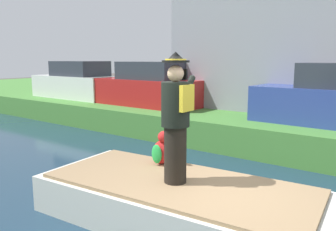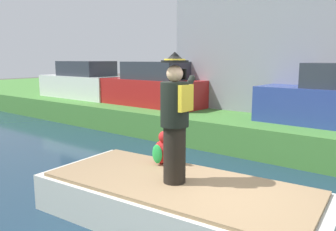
{
  "view_description": "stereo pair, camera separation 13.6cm",
  "coord_description": "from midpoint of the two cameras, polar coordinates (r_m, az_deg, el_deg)",
  "views": [
    {
      "loc": [
        -3.84,
        -2.11,
        2.47
      ],
      "look_at": [
        0.24,
        0.93,
        1.61
      ],
      "focal_mm": 36.17,
      "sensor_mm": 36.0,
      "label": 1
    },
    {
      "loc": [
        -3.75,
        -2.22,
        2.47
      ],
      "look_at": [
        0.24,
        0.93,
        1.61
      ],
      "focal_mm": 36.17,
      "sensor_mm": 36.0,
      "label": 2
    }
  ],
  "objects": [
    {
      "name": "boat",
      "position": [
        5.11,
        0.86,
        -14.26
      ],
      "size": [
        2.15,
        4.34,
        0.61
      ],
      "color": "silver",
      "rests_on": "canal_water"
    },
    {
      "name": "parked_car_white",
      "position": [
        14.61,
        -15.19,
        5.42
      ],
      "size": [
        1.74,
        4.02,
        1.5
      ],
      "color": "white",
      "rests_on": "grass_bank_far"
    },
    {
      "name": "person_pirate",
      "position": [
        4.73,
        0.52,
        -0.56
      ],
      "size": [
        0.61,
        0.42,
        1.85
      ],
      "rotation": [
        0.0,
        0.0,
        -0.15
      ],
      "color": "black",
      "rests_on": "boat"
    },
    {
      "name": "parked_car_red",
      "position": [
        11.84,
        -3.55,
        4.84
      ],
      "size": [
        1.77,
        4.03,
        1.5
      ],
      "color": "red",
      "rests_on": "grass_bank_far"
    },
    {
      "name": "parrot_plush",
      "position": [
        5.71,
        -1.67,
        -5.78
      ],
      "size": [
        0.36,
        0.34,
        0.57
      ],
      "color": "red",
      "rests_on": "boat"
    }
  ]
}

